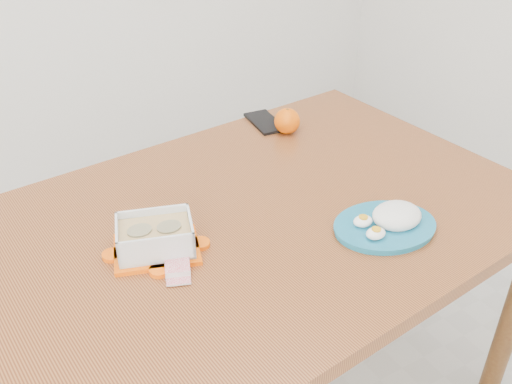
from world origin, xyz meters
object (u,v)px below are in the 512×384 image
dining_table (256,240)px  orange_fruit (287,121)px  food_container (155,237)px  rice_plate (389,221)px  smartphone (265,122)px

dining_table → orange_fruit: 0.46m
food_container → orange_fruit: size_ratio=2.78×
orange_fruit → food_container: bearing=-148.6°
rice_plate → smartphone: rice_plate is taller
rice_plate → orange_fruit: bearing=93.9°
food_container → orange_fruit: 0.66m
orange_fruit → rice_plate: size_ratio=0.28×
dining_table → orange_fruit: size_ratio=18.58×
smartphone → food_container: bearing=-135.4°
dining_table → rice_plate: size_ratio=5.17×
food_container → smartphone: (0.54, 0.43, -0.03)m
dining_table → smartphone: (0.27, 0.41, 0.09)m
orange_fruit → rice_plate: 0.54m
dining_table → smartphone: 0.50m
rice_plate → smartphone: bearing=97.1°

